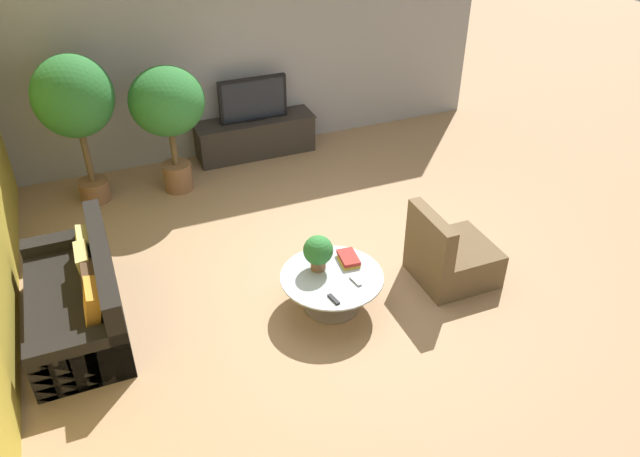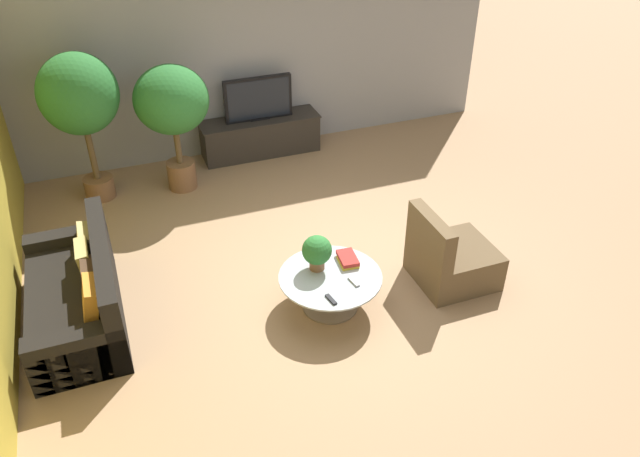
{
  "view_description": "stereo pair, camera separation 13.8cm",
  "coord_description": "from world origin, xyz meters",
  "px_view_note": "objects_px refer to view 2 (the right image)",
  "views": [
    {
      "loc": [
        -2.18,
        -5.04,
        4.24
      ],
      "look_at": [
        -0.12,
        0.0,
        0.55
      ],
      "focal_mm": 35.0,
      "sensor_mm": 36.0,
      "label": 1
    },
    {
      "loc": [
        -2.05,
        -5.09,
        4.24
      ],
      "look_at": [
        -0.12,
        0.0,
        0.55
      ],
      "focal_mm": 35.0,
      "sensor_mm": 36.0,
      "label": 2
    }
  ],
  "objects_px": {
    "potted_plant_tabletop": "(317,251)",
    "armchair_wicker": "(450,259)",
    "coffee_table": "(330,285)",
    "television": "(258,99)",
    "potted_palm_corner": "(172,105)",
    "potted_palm_tall": "(79,99)",
    "couch_by_wall": "(79,296)",
    "media_console": "(260,135)"
  },
  "relations": [
    {
      "from": "television",
      "to": "potted_plant_tabletop",
      "type": "xyz_separation_m",
      "value": [
        -0.38,
        -3.38,
        -0.24
      ]
    },
    {
      "from": "potted_palm_tall",
      "to": "potted_palm_corner",
      "type": "distance_m",
      "value": 1.08
    },
    {
      "from": "media_console",
      "to": "television",
      "type": "height_order",
      "value": "television"
    },
    {
      "from": "television",
      "to": "armchair_wicker",
      "type": "distance_m",
      "value": 3.78
    },
    {
      "from": "potted_palm_corner",
      "to": "potted_plant_tabletop",
      "type": "relative_size",
      "value": 4.44
    },
    {
      "from": "armchair_wicker",
      "to": "potted_plant_tabletop",
      "type": "relative_size",
      "value": 2.28
    },
    {
      "from": "couch_by_wall",
      "to": "potted_plant_tabletop",
      "type": "height_order",
      "value": "couch_by_wall"
    },
    {
      "from": "potted_plant_tabletop",
      "to": "media_console",
      "type": "bearing_deg",
      "value": 83.53
    },
    {
      "from": "media_console",
      "to": "armchair_wicker",
      "type": "bearing_deg",
      "value": -73.76
    },
    {
      "from": "armchair_wicker",
      "to": "television",
      "type": "bearing_deg",
      "value": 16.24
    },
    {
      "from": "couch_by_wall",
      "to": "potted_palm_corner",
      "type": "distance_m",
      "value": 2.81
    },
    {
      "from": "television",
      "to": "couch_by_wall",
      "type": "relative_size",
      "value": 0.53
    },
    {
      "from": "couch_by_wall",
      "to": "television",
      "type": "bearing_deg",
      "value": 137.01
    },
    {
      "from": "media_console",
      "to": "potted_palm_tall",
      "type": "height_order",
      "value": "potted_palm_tall"
    },
    {
      "from": "potted_palm_corner",
      "to": "media_console",
      "type": "bearing_deg",
      "value": 24.98
    },
    {
      "from": "potted_palm_tall",
      "to": "coffee_table",
      "type": "bearing_deg",
      "value": -56.87
    },
    {
      "from": "armchair_wicker",
      "to": "potted_palm_tall",
      "type": "height_order",
      "value": "potted_palm_tall"
    },
    {
      "from": "coffee_table",
      "to": "potted_palm_tall",
      "type": "xyz_separation_m",
      "value": [
        -2.01,
        3.08,
        1.09
      ]
    },
    {
      "from": "potted_palm_tall",
      "to": "armchair_wicker",
      "type": "bearing_deg",
      "value": -42.97
    },
    {
      "from": "coffee_table",
      "to": "armchair_wicker",
      "type": "bearing_deg",
      "value": -1.98
    },
    {
      "from": "couch_by_wall",
      "to": "potted_plant_tabletop",
      "type": "bearing_deg",
      "value": 77.08
    },
    {
      "from": "potted_palm_corner",
      "to": "coffee_table",
      "type": "bearing_deg",
      "value": -72.04
    },
    {
      "from": "potted_palm_tall",
      "to": "television",
      "type": "bearing_deg",
      "value": 11.16
    },
    {
      "from": "television",
      "to": "potted_plant_tabletop",
      "type": "distance_m",
      "value": 3.41
    },
    {
      "from": "television",
      "to": "potted_palm_corner",
      "type": "relative_size",
      "value": 0.58
    },
    {
      "from": "armchair_wicker",
      "to": "potted_palm_corner",
      "type": "xyz_separation_m",
      "value": [
        -2.3,
        3.0,
        0.9
      ]
    },
    {
      "from": "potted_palm_tall",
      "to": "potted_plant_tabletop",
      "type": "height_order",
      "value": "potted_palm_tall"
    },
    {
      "from": "potted_plant_tabletop",
      "to": "armchair_wicker",
      "type": "bearing_deg",
      "value": -8.33
    },
    {
      "from": "couch_by_wall",
      "to": "potted_palm_tall",
      "type": "bearing_deg",
      "value": 171.78
    },
    {
      "from": "potted_plant_tabletop",
      "to": "potted_palm_corner",
      "type": "bearing_deg",
      "value": 107.44
    },
    {
      "from": "media_console",
      "to": "coffee_table",
      "type": "xyz_separation_m",
      "value": [
        -0.3,
        -3.54,
        -0.01
      ]
    },
    {
      "from": "media_console",
      "to": "potted_palm_corner",
      "type": "xyz_separation_m",
      "value": [
        -1.26,
        -0.59,
        0.89
      ]
    },
    {
      "from": "armchair_wicker",
      "to": "couch_by_wall",
      "type": "bearing_deg",
      "value": 78.83
    },
    {
      "from": "television",
      "to": "potted_palm_corner",
      "type": "xyz_separation_m",
      "value": [
        -1.26,
        -0.59,
        0.33
      ]
    },
    {
      "from": "media_console",
      "to": "potted_palm_tall",
      "type": "relative_size",
      "value": 0.9
    },
    {
      "from": "potted_palm_corner",
      "to": "potted_plant_tabletop",
      "type": "distance_m",
      "value": 2.98
    },
    {
      "from": "coffee_table",
      "to": "potted_palm_corner",
      "type": "bearing_deg",
      "value": 107.96
    },
    {
      "from": "armchair_wicker",
      "to": "media_console",
      "type": "bearing_deg",
      "value": 16.24
    },
    {
      "from": "television",
      "to": "potted_palm_corner",
      "type": "bearing_deg",
      "value": -155.08
    },
    {
      "from": "television",
      "to": "armchair_wicker",
      "type": "height_order",
      "value": "television"
    },
    {
      "from": "coffee_table",
      "to": "armchair_wicker",
      "type": "height_order",
      "value": "armchair_wicker"
    },
    {
      "from": "couch_by_wall",
      "to": "potted_palm_tall",
      "type": "xyz_separation_m",
      "value": [
        0.35,
        2.4,
        1.07
      ]
    }
  ]
}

